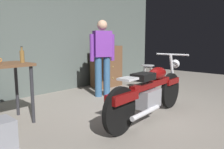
{
  "coord_description": "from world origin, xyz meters",
  "views": [
    {
      "loc": [
        -2.71,
        -1.85,
        1.21
      ],
      "look_at": [
        0.05,
        0.7,
        0.65
      ],
      "focal_mm": 35.45,
      "sensor_mm": 36.0,
      "label": 1
    }
  ],
  "objects_px": {
    "person_standing": "(102,55)",
    "bottle": "(22,56)",
    "shop_stool": "(148,71)",
    "wooden_dresser": "(107,66)",
    "motorcycle": "(150,91)"
  },
  "relations": [
    {
      "from": "person_standing",
      "to": "bottle",
      "type": "xyz_separation_m",
      "value": [
        -1.91,
        -0.24,
        0.07
      ]
    },
    {
      "from": "shop_stool",
      "to": "wooden_dresser",
      "type": "bearing_deg",
      "value": 105.17
    },
    {
      "from": "person_standing",
      "to": "shop_stool",
      "type": "bearing_deg",
      "value": -175.62
    },
    {
      "from": "shop_stool",
      "to": "person_standing",
      "type": "bearing_deg",
      "value": 160.32
    },
    {
      "from": "person_standing",
      "to": "shop_stool",
      "type": "xyz_separation_m",
      "value": [
        1.16,
        -0.41,
        -0.43
      ]
    },
    {
      "from": "shop_stool",
      "to": "wooden_dresser",
      "type": "distance_m",
      "value": 1.16
    },
    {
      "from": "motorcycle",
      "to": "wooden_dresser",
      "type": "xyz_separation_m",
      "value": [
        1.38,
        2.3,
        0.1
      ]
    },
    {
      "from": "bottle",
      "to": "person_standing",
      "type": "bearing_deg",
      "value": 7.12
    },
    {
      "from": "motorcycle",
      "to": "person_standing",
      "type": "bearing_deg",
      "value": 67.56
    },
    {
      "from": "motorcycle",
      "to": "person_standing",
      "type": "xyz_separation_m",
      "value": [
        0.53,
        1.59,
        0.48
      ]
    },
    {
      "from": "person_standing",
      "to": "shop_stool",
      "type": "height_order",
      "value": "person_standing"
    },
    {
      "from": "wooden_dresser",
      "to": "bottle",
      "type": "height_order",
      "value": "bottle"
    },
    {
      "from": "person_standing",
      "to": "bottle",
      "type": "distance_m",
      "value": 1.93
    },
    {
      "from": "shop_stool",
      "to": "bottle",
      "type": "distance_m",
      "value": 3.12
    },
    {
      "from": "motorcycle",
      "to": "shop_stool",
      "type": "distance_m",
      "value": 2.06
    }
  ]
}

